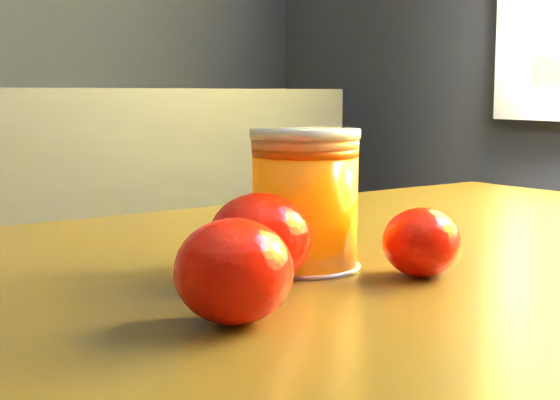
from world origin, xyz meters
TOP-DOWN VIEW (x-y plane):
  - table at (0.96, 0.12)m, footprint 1.10×0.84m
  - juice_glass at (0.90, 0.14)m, footprint 0.08×0.08m
  - orange_front at (0.85, 0.11)m, footprint 0.09×0.09m
  - orange_back at (0.96, 0.08)m, footprint 0.06×0.06m
  - orange_extra at (0.80, 0.03)m, footprint 0.09×0.09m

SIDE VIEW (x-z plane):
  - table at x=0.96m, z-range 0.28..1.04m
  - orange_back at x=0.96m, z-range 0.76..0.81m
  - orange_extra at x=0.80m, z-range 0.76..0.82m
  - orange_front at x=0.85m, z-range 0.76..0.82m
  - juice_glass at x=0.90m, z-range 0.76..0.86m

